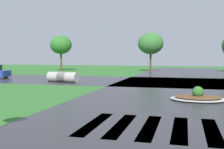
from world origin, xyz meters
name	(u,v)px	position (x,y,z in m)	size (l,w,h in m)	color
asphalt_roadway	(182,104)	(0.00, 10.00, 0.00)	(10.78, 80.00, 0.01)	#2B2B30
asphalt_cross_road	(184,82)	(0.00, 20.96, 0.00)	(90.00, 9.70, 0.01)	#2B2B30
crosswalk_stripes	(180,129)	(0.00, 5.40, 0.00)	(5.85, 3.20, 0.01)	white
median_island	(198,97)	(0.75, 11.37, 0.13)	(2.74, 2.28, 0.68)	#9E9B93
drainage_pipe_stack	(63,77)	(-9.79, 18.45, 0.43)	(2.86, 1.34, 0.85)	#9E9B93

